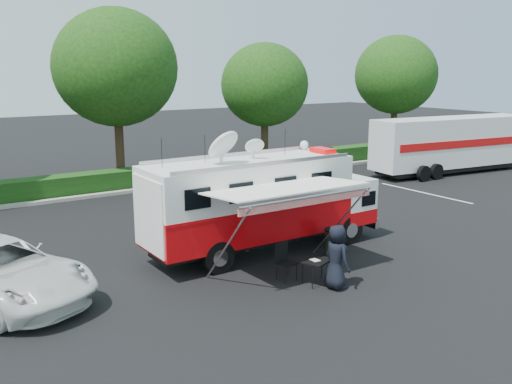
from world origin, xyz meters
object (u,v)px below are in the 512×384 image
(white_suv, at_px, (0,300))
(folding_table, at_px, (317,262))
(trash_bin, at_px, (333,243))
(semi_trailer, at_px, (452,144))
(command_truck, at_px, (263,201))

(white_suv, xyz_separation_m, folding_table, (7.63, -3.72, 0.66))
(folding_table, relative_size, trash_bin, 1.07)
(folding_table, bearing_deg, semi_trailer, 27.43)
(trash_bin, distance_m, semi_trailer, 17.44)
(white_suv, bearing_deg, semi_trailer, -12.13)
(folding_table, xyz_separation_m, semi_trailer, (17.61, 9.14, 1.02))
(command_truck, height_order, trash_bin, command_truck)
(semi_trailer, bearing_deg, command_truck, -161.21)
(semi_trailer, bearing_deg, white_suv, -167.88)
(white_suv, relative_size, folding_table, 5.82)
(white_suv, bearing_deg, folding_table, -50.24)
(folding_table, relative_size, semi_trailer, 0.09)
(command_truck, distance_m, folding_table, 3.47)
(white_suv, bearing_deg, trash_bin, -37.07)
(white_suv, distance_m, semi_trailer, 25.88)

